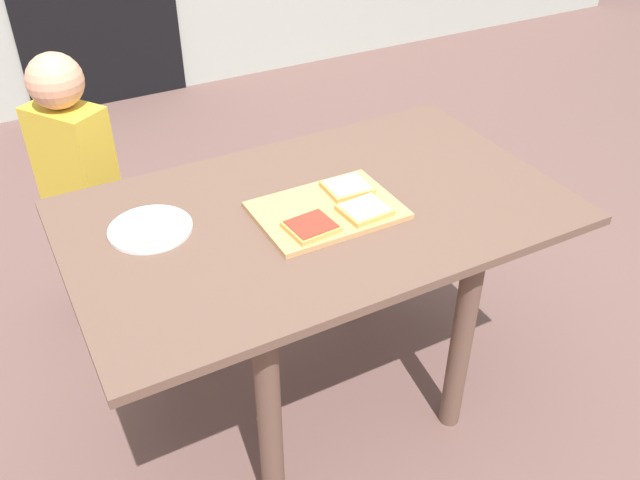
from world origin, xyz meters
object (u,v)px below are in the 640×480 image
(pizza_slice_near_left, at_px, (311,227))
(child_left, at_px, (78,176))
(cutting_board, at_px, (327,210))
(dining_table, at_px, (318,242))
(pizza_slice_near_right, at_px, (365,210))
(pizza_slice_far_right, at_px, (347,187))
(plate_white_left, at_px, (150,229))

(pizza_slice_near_left, xyz_separation_m, child_left, (-0.43, 0.83, -0.17))
(cutting_board, relative_size, child_left, 0.38)
(dining_table, xyz_separation_m, pizza_slice_near_right, (0.09, -0.09, 0.13))
(pizza_slice_far_right, bearing_deg, pizza_slice_near_left, -145.19)
(pizza_slice_far_right, xyz_separation_m, child_left, (-0.60, 0.71, -0.17))
(plate_white_left, relative_size, child_left, 0.22)
(pizza_slice_near_right, xyz_separation_m, plate_white_left, (-0.51, 0.20, -0.02))
(pizza_slice_near_left, bearing_deg, plate_white_left, 149.32)
(pizza_slice_near_left, height_order, pizza_slice_far_right, same)
(pizza_slice_near_left, bearing_deg, dining_table, 53.34)
(child_left, bearing_deg, pizza_slice_near_left, -63.00)
(dining_table, xyz_separation_m, plate_white_left, (-0.42, 0.11, 0.11))
(cutting_board, bearing_deg, pizza_slice_far_right, 30.29)
(pizza_slice_near_left, xyz_separation_m, plate_white_left, (-0.35, 0.21, -0.02))
(plate_white_left, bearing_deg, dining_table, -14.71)
(dining_table, xyz_separation_m, child_left, (-0.50, 0.74, -0.03))
(pizza_slice_near_right, distance_m, plate_white_left, 0.55)
(pizza_slice_near_left, relative_size, child_left, 0.13)
(child_left, bearing_deg, plate_white_left, -83.13)
(dining_table, relative_size, plate_white_left, 6.21)
(pizza_slice_far_right, bearing_deg, dining_table, -166.58)
(dining_table, bearing_deg, plate_white_left, 165.29)
(child_left, bearing_deg, dining_table, -56.02)
(pizza_slice_near_left, distance_m, pizza_slice_near_right, 0.16)
(pizza_slice_far_right, relative_size, plate_white_left, 0.58)
(dining_table, distance_m, plate_white_left, 0.45)
(child_left, bearing_deg, pizza_slice_near_right, -55.00)
(dining_table, distance_m, pizza_slice_near_left, 0.18)
(cutting_board, xyz_separation_m, pizza_slice_near_right, (0.08, -0.06, 0.02))
(cutting_board, distance_m, pizza_slice_near_left, 0.11)
(pizza_slice_near_right, relative_size, child_left, 0.13)
(pizza_slice_near_right, xyz_separation_m, pizza_slice_far_right, (0.02, 0.12, 0.00))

